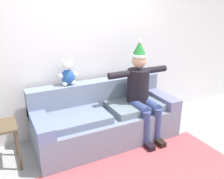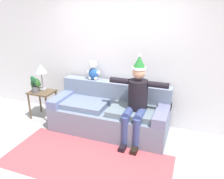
# 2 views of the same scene
# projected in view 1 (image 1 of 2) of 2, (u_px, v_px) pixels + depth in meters

# --- Properties ---
(ground_plane) EXTENTS (10.00, 10.00, 0.00)m
(ground_plane) POSITION_uv_depth(u_px,v_px,m) (141.00, 176.00, 2.92)
(ground_plane) COLOR #9B9C9C
(back_wall) EXTENTS (7.00, 0.10, 2.70)m
(back_wall) POSITION_uv_depth(u_px,v_px,m) (90.00, 48.00, 3.75)
(back_wall) COLOR silver
(back_wall) RESTS_ON ground_plane
(couch) EXTENTS (2.19, 0.90, 0.88)m
(couch) POSITION_uv_depth(u_px,v_px,m) (105.00, 118.00, 3.65)
(couch) COLOR slate
(couch) RESTS_ON ground_plane
(person_seated) EXTENTS (1.02, 0.77, 1.53)m
(person_seated) POSITION_uv_depth(u_px,v_px,m) (141.00, 90.00, 3.60)
(person_seated) COLOR black
(person_seated) RESTS_ON ground_plane
(teddy_bear) EXTENTS (0.29, 0.17, 0.38)m
(teddy_bear) POSITION_uv_depth(u_px,v_px,m) (68.00, 74.00, 3.44)
(teddy_bear) COLOR #26569F
(teddy_bear) RESTS_ON couch
(area_rug) EXTENTS (2.59, 1.17, 0.01)m
(area_rug) POSITION_uv_depth(u_px,v_px,m) (142.00, 177.00, 2.89)
(area_rug) COLOR #B9484F
(area_rug) RESTS_ON ground_plane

